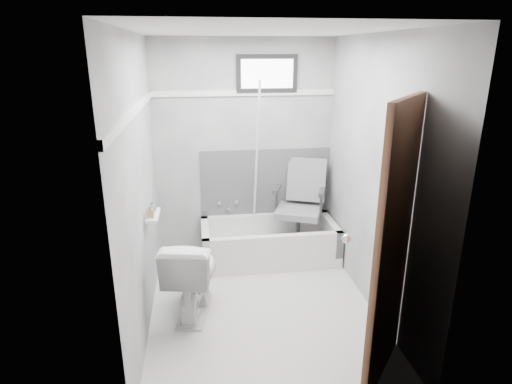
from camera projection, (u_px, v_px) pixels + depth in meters
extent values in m
plane|color=white|center=(261.00, 306.00, 3.98)|extent=(2.60, 2.60, 0.00)
plane|color=silver|center=(262.00, 30.00, 3.22)|extent=(2.60, 2.60, 0.00)
cube|color=slate|center=(244.00, 149.00, 4.82)|extent=(2.00, 0.02, 2.40)
cube|color=slate|center=(297.00, 250.00, 2.38)|extent=(2.00, 0.02, 2.40)
cube|color=slate|center=(140.00, 187.00, 3.47)|extent=(0.02, 2.60, 2.40)
cube|color=slate|center=(375.00, 178.00, 3.73)|extent=(0.02, 2.60, 2.40)
imported|color=white|center=(192.00, 275.00, 3.78)|extent=(0.56, 0.82, 0.74)
cube|color=#4C4C4F|center=(266.00, 182.00, 4.97)|extent=(1.50, 0.02, 0.78)
cube|color=white|center=(244.00, 93.00, 4.61)|extent=(2.00, 0.02, 0.06)
cube|color=white|center=(135.00, 110.00, 3.27)|extent=(0.02, 2.60, 0.06)
cylinder|color=silver|center=(256.00, 167.00, 4.65)|extent=(0.02, 0.54, 1.89)
cube|color=white|center=(153.00, 215.00, 3.70)|extent=(0.10, 0.32, 0.02)
imported|color=#9E7A4F|center=(151.00, 212.00, 3.60)|extent=(0.05, 0.05, 0.12)
imported|color=#44667E|center=(152.00, 207.00, 3.73)|extent=(0.08, 0.08, 0.09)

